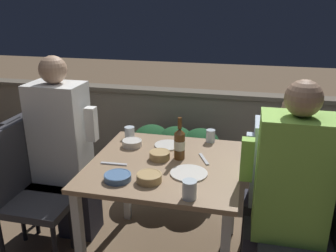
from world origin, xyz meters
TOP-DOWN VIEW (x-y plane):
  - parapet_wall at (0.00, 1.45)m, footprint 9.00×0.18m
  - dining_table at (0.00, 0.00)m, footprint 0.94×0.92m
  - planter_hedge at (-0.14, 0.97)m, footprint 0.84×0.47m
  - chair_left_near at (-0.94, -0.14)m, footprint 0.46×0.46m
  - chair_left_far at (-0.99, 0.16)m, footprint 0.46×0.46m
  - person_white_polo at (-0.79, 0.16)m, footprint 0.48×0.26m
  - chair_right_near at (0.92, -0.16)m, footprint 0.46×0.46m
  - person_green_blouse at (0.72, -0.16)m, footprint 0.48×0.26m
  - chair_right_far at (0.95, 0.18)m, footprint 0.46×0.46m
  - person_blue_shirt at (0.74, 0.18)m, footprint 0.52×0.26m
  - beer_bottle at (0.07, 0.08)m, footprint 0.07×0.07m
  - plate_0 at (0.17, -0.12)m, footprint 0.22×0.22m
  - plate_1 at (-0.04, 0.26)m, footprint 0.19×0.19m
  - bowl_0 at (-0.03, -0.26)m, footprint 0.14×0.14m
  - bowl_1 at (-0.05, 0.04)m, footprint 0.13×0.13m
  - bowl_2 at (-0.21, -0.29)m, footprint 0.16×0.16m
  - bowl_3 at (-0.29, 0.20)m, footprint 0.14×0.14m
  - glass_cup_0 at (0.24, 0.41)m, footprint 0.07×0.07m
  - glass_cup_1 at (0.22, -0.39)m, footprint 0.08×0.08m
  - glass_cup_2 at (-0.36, 0.35)m, footprint 0.07×0.07m
  - fork_0 at (-0.31, -0.10)m, footprint 0.17×0.03m
  - fork_1 at (0.23, 0.10)m, footprint 0.09×0.16m

SIDE VIEW (x-z plane):
  - planter_hedge at x=-0.14m, z-range 0.04..0.66m
  - parapet_wall at x=0.00m, z-range 0.01..0.86m
  - chair_left_near at x=-0.94m, z-range 0.09..1.03m
  - chair_left_far at x=-0.99m, z-range 0.09..1.03m
  - chair_right_near at x=0.92m, z-range 0.09..1.03m
  - chair_right_far at x=0.95m, z-range 0.09..1.03m
  - person_blue_shirt at x=0.74m, z-range 0.00..1.19m
  - dining_table at x=0.00m, z-range 0.28..1.03m
  - person_green_blouse at x=0.72m, z-range 0.01..1.36m
  - person_white_polo at x=-0.79m, z-range 0.01..1.38m
  - fork_0 at x=-0.31m, z-range 0.75..0.76m
  - fork_1 at x=0.23m, z-range 0.75..0.76m
  - plate_0 at x=0.17m, z-range 0.75..0.76m
  - plate_1 at x=-0.04m, z-range 0.75..0.76m
  - bowl_2 at x=-0.21m, z-range 0.75..0.79m
  - bowl_3 at x=-0.29m, z-range 0.75..0.80m
  - bowl_0 at x=-0.03m, z-range 0.75..0.80m
  - bowl_1 at x=-0.05m, z-range 0.75..0.80m
  - glass_cup_2 at x=-0.36m, z-range 0.75..0.83m
  - glass_cup_0 at x=0.24m, z-range 0.75..0.84m
  - glass_cup_1 at x=0.22m, z-range 0.75..0.85m
  - beer_bottle at x=0.07m, z-range 0.72..0.99m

